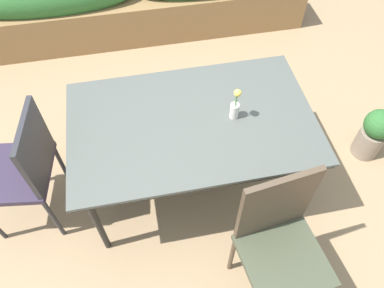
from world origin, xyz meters
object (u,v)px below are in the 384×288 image
at_px(potted_plant, 374,133).
at_px(flower_vase, 235,105).
at_px(chair_near_right, 280,240).
at_px(planter_box, 139,6).
at_px(chair_end_left, 23,167).
at_px(dining_table, 192,126).

bearing_deg(potted_plant, flower_vase, -177.81).
distance_m(chair_near_right, planter_box, 2.62).
relative_size(flower_vase, potted_plant, 0.53).
distance_m(chair_near_right, potted_plant, 1.36).
bearing_deg(planter_box, chair_end_left, -115.59).
height_order(dining_table, flower_vase, flower_vase).
height_order(dining_table, potted_plant, dining_table).
bearing_deg(planter_box, flower_vase, -77.36).
height_order(flower_vase, potted_plant, flower_vase).
bearing_deg(chair_near_right, planter_box, -87.11).
distance_m(chair_end_left, chair_near_right, 1.54).
xyz_separation_m(chair_end_left, flower_vase, (1.28, -0.01, 0.28)).
distance_m(chair_end_left, flower_vase, 1.31).
bearing_deg(dining_table, chair_near_right, -66.91).
bearing_deg(chair_end_left, dining_table, -81.86).
relative_size(dining_table, chair_end_left, 1.57).
height_order(chair_end_left, potted_plant, chair_end_left).
distance_m(dining_table, chair_end_left, 1.04).
bearing_deg(planter_box, potted_plant, -49.08).
relative_size(chair_end_left, flower_vase, 3.94).
bearing_deg(flower_vase, chair_end_left, 179.73).
bearing_deg(chair_end_left, chair_near_right, -111.12).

